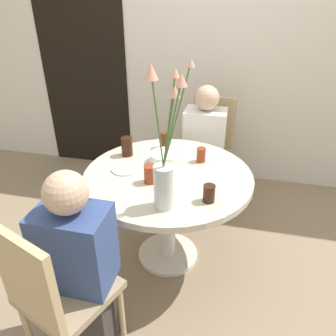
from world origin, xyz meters
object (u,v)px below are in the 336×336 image
at_px(drink_glass_1, 127,146).
at_px(drink_glass_4, 201,155).
at_px(flower_vase, 165,169).
at_px(drink_glass_3, 165,140).
at_px(drink_glass_0, 150,174).
at_px(person_boy, 80,272).
at_px(chair_near_front, 209,143).
at_px(side_plate, 125,169).
at_px(chair_right_flank, 53,292).
at_px(person_woman, 204,152).
at_px(birthday_cake, 165,158).
at_px(drink_glass_2, 209,193).

distance_m(drink_glass_1, drink_glass_4, 0.52).
relative_size(flower_vase, drink_glass_3, 6.46).
bearing_deg(drink_glass_1, flower_vase, -53.78).
xyz_separation_m(drink_glass_0, drink_glass_1, (-0.26, 0.32, 0.01)).
height_order(flower_vase, drink_glass_3, flower_vase).
bearing_deg(drink_glass_3, flower_vase, -76.46).
height_order(drink_glass_1, person_boy, person_boy).
relative_size(chair_near_front, side_plate, 4.98).
relative_size(chair_right_flank, drink_glass_1, 6.89).
bearing_deg(side_plate, flower_vase, -45.18).
bearing_deg(person_boy, chair_right_flank, -111.25).
xyz_separation_m(chair_right_flank, drink_glass_0, (0.26, 0.75, 0.24)).
bearing_deg(chair_right_flank, flower_vase, -107.37).
xyz_separation_m(flower_vase, drink_glass_4, (0.11, 0.58, -0.19)).
height_order(drink_glass_1, person_woman, person_woman).
distance_m(chair_near_front, drink_glass_0, 1.11).
xyz_separation_m(drink_glass_4, person_boy, (-0.47, -0.94, -0.25)).
relative_size(drink_glass_3, drink_glass_4, 1.21).
bearing_deg(chair_near_front, drink_glass_4, -78.56).
bearing_deg(side_plate, chair_near_front, 64.31).
bearing_deg(drink_glass_1, person_boy, -86.43).
bearing_deg(drink_glass_4, side_plate, -154.24).
distance_m(chair_right_flank, drink_glass_1, 1.10).
xyz_separation_m(chair_near_front, chair_right_flank, (-0.51, -1.80, 0.00)).
relative_size(side_plate, drink_glass_3, 1.52).
distance_m(chair_right_flank, birthday_cake, 1.08).
bearing_deg(drink_glass_0, drink_glass_2, -18.20).
height_order(chair_right_flank, person_woman, person_woman).
height_order(side_plate, drink_glass_3, drink_glass_3).
xyz_separation_m(chair_near_front, drink_glass_4, (0.01, -0.71, 0.23)).
distance_m(side_plate, drink_glass_1, 0.22).
distance_m(chair_right_flank, flower_vase, 0.78).
distance_m(drink_glass_1, person_boy, 0.96).
distance_m(birthday_cake, drink_glass_1, 0.29).
xyz_separation_m(side_plate, drink_glass_2, (0.57, -0.24, 0.05)).
bearing_deg(drink_glass_1, chair_near_front, 55.31).
height_order(birthday_cake, person_boy, person_boy).
height_order(drink_glass_0, drink_glass_1, drink_glass_1).
distance_m(side_plate, person_boy, 0.74).
bearing_deg(person_woman, drink_glass_1, -129.73).
relative_size(side_plate, drink_glass_4, 1.85).
bearing_deg(flower_vase, birthday_cake, 103.20).
bearing_deg(drink_glass_1, side_plate, -74.40).
distance_m(drink_glass_0, drink_glass_1, 0.41).
xyz_separation_m(drink_glass_2, drink_glass_3, (-0.40, 0.62, 0.01)).
bearing_deg(flower_vase, drink_glass_1, 126.22).
relative_size(chair_right_flank, person_boy, 0.85).
distance_m(person_woman, person_boy, 1.56).
height_order(flower_vase, drink_glass_0, flower_vase).
bearing_deg(chair_near_front, drink_glass_0, -93.08).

